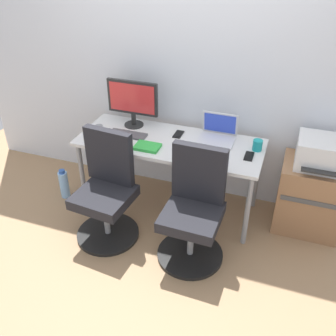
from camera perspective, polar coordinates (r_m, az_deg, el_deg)
name	(u,v)px	position (r m, az deg, el deg)	size (l,w,h in m)	color
ground_plane	(170,205)	(3.71, 0.26, -5.61)	(5.28, 5.28, 0.00)	#9E7A56
back_wall	(185,61)	(3.44, 2.58, 15.75)	(4.40, 0.04, 2.60)	silver
desk	(170,148)	(3.35, 0.28, 3.06)	(1.62, 0.64, 0.71)	silver
office_chair_left	(107,192)	(3.22, -9.17, -3.55)	(0.54, 0.54, 0.94)	black
office_chair_right	(194,211)	(2.99, 3.88, -6.44)	(0.54, 0.54, 0.94)	black
side_cabinet	(310,196)	(3.52, 20.51, -4.01)	(0.54, 0.45, 0.64)	#996B47
printer	(321,153)	(3.29, 21.96, 2.11)	(0.38, 0.40, 0.24)	silver
water_bottle_on_floor	(64,184)	(3.88, -15.32, -2.34)	(0.09, 0.09, 0.31)	#8CBFF2
desktop_monitor	(133,100)	(3.50, -5.33, 10.06)	(0.48, 0.18, 0.43)	#262626
open_laptop	(217,134)	(3.35, 7.44, 5.11)	(0.31, 0.26, 0.23)	silver
keyboard_by_monitor	(128,134)	(3.43, -6.05, 5.04)	(0.34, 0.12, 0.02)	#515156
keyboard_by_laptop	(206,162)	(3.02, 5.66, 0.96)	(0.34, 0.12, 0.02)	#515156
mouse_by_monitor	(106,140)	(3.35, -9.31, 4.22)	(0.06, 0.10, 0.03)	silver
mouse_by_laptop	(123,143)	(3.28, -6.75, 3.75)	(0.06, 0.10, 0.03)	silver
coffee_mug	(257,145)	(3.25, 13.27, 3.35)	(0.08, 0.08, 0.09)	teal
pen_cup	(99,131)	(3.43, -10.26, 5.49)	(0.07, 0.07, 0.10)	slate
phone_near_monitor	(249,156)	(3.16, 12.05, 1.75)	(0.07, 0.14, 0.01)	black
phone_near_laptop	(178,134)	(3.42, 1.57, 5.08)	(0.07, 0.14, 0.01)	black
notebook	(147,147)	(3.21, -3.11, 3.21)	(0.21, 0.15, 0.03)	green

